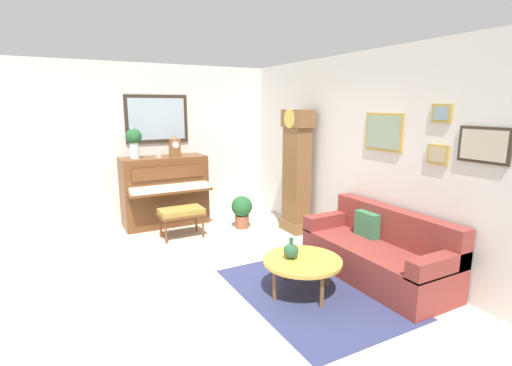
# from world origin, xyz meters

# --- Properties ---
(ground_plane) EXTENTS (6.40, 6.00, 0.10)m
(ground_plane) POSITION_xyz_m (0.00, 0.00, -0.05)
(ground_plane) COLOR beige
(wall_left) EXTENTS (0.13, 4.90, 2.80)m
(wall_left) POSITION_xyz_m (-2.60, 0.01, 1.41)
(wall_left) COLOR silver
(wall_left) RESTS_ON ground_plane
(wall_back) EXTENTS (5.30, 0.13, 2.80)m
(wall_back) POSITION_xyz_m (0.02, 2.40, 1.40)
(wall_back) COLOR silver
(wall_back) RESTS_ON ground_plane
(area_rug) EXTENTS (2.10, 1.50, 0.01)m
(area_rug) POSITION_xyz_m (1.08, 1.03, 0.00)
(area_rug) COLOR navy
(area_rug) RESTS_ON ground_plane
(piano) EXTENTS (0.87, 1.44, 1.21)m
(piano) POSITION_xyz_m (-2.23, 0.25, 0.61)
(piano) COLOR brown
(piano) RESTS_ON ground_plane
(piano_bench) EXTENTS (0.42, 0.70, 0.48)m
(piano_bench) POSITION_xyz_m (-1.41, 0.29, 0.41)
(piano_bench) COLOR brown
(piano_bench) RESTS_ON ground_plane
(grandfather_clock) EXTENTS (0.52, 0.34, 2.03)m
(grandfather_clock) POSITION_xyz_m (-0.84, 2.09, 0.96)
(grandfather_clock) COLOR brown
(grandfather_clock) RESTS_ON ground_plane
(couch) EXTENTS (1.90, 0.80, 0.84)m
(couch) POSITION_xyz_m (1.12, 1.98, 0.31)
(couch) COLOR maroon
(couch) RESTS_ON ground_plane
(coffee_table) EXTENTS (0.88, 0.88, 0.40)m
(coffee_table) POSITION_xyz_m (1.02, 0.92, 0.37)
(coffee_table) COLOR gold
(coffee_table) RESTS_ON ground_plane
(mantel_clock) EXTENTS (0.13, 0.18, 0.38)m
(mantel_clock) POSITION_xyz_m (-2.23, 0.46, 1.38)
(mantel_clock) COLOR brown
(mantel_clock) RESTS_ON piano
(flower_vase) EXTENTS (0.26, 0.26, 0.58)m
(flower_vase) POSITION_xyz_m (-2.23, -0.22, 1.53)
(flower_vase) COLOR silver
(flower_vase) RESTS_ON piano
(teacup) EXTENTS (0.12, 0.12, 0.06)m
(teacup) POSITION_xyz_m (-2.20, 0.17, 1.24)
(teacup) COLOR beige
(teacup) RESTS_ON piano
(green_jug) EXTENTS (0.17, 0.17, 0.24)m
(green_jug) POSITION_xyz_m (0.94, 0.82, 0.49)
(green_jug) COLOR #234C33
(green_jug) RESTS_ON coffee_table
(potted_plant) EXTENTS (0.36, 0.36, 0.56)m
(potted_plant) POSITION_xyz_m (-1.41, 1.36, 0.32)
(potted_plant) COLOR #935138
(potted_plant) RESTS_ON ground_plane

